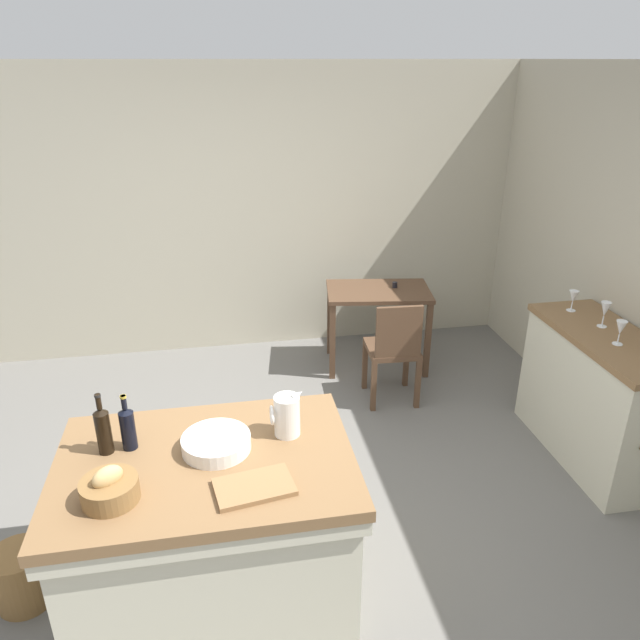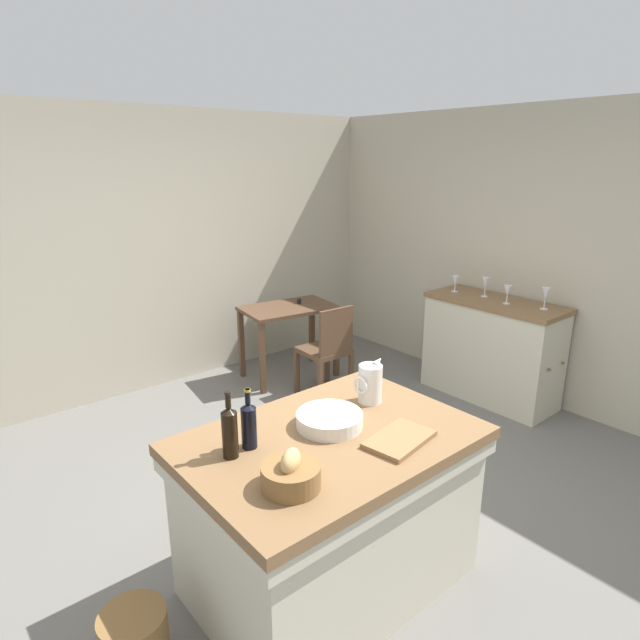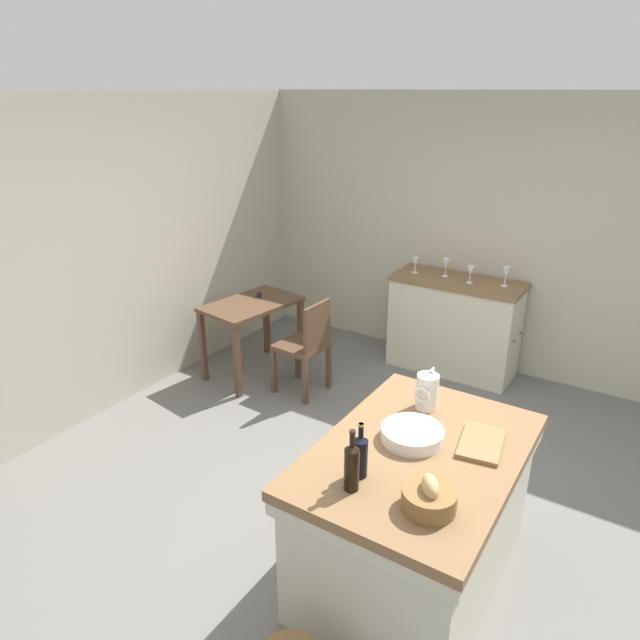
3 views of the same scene
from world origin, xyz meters
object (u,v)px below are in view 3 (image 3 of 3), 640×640
at_px(wine_bottle_amber, 352,466).
at_px(wine_glass_middle, 446,264).
at_px(wash_bowl, 412,434).
at_px(pitcher, 427,391).
at_px(wine_bottle_dark, 360,455).
at_px(writing_desk, 252,314).
at_px(wine_glass_right, 415,262).
at_px(island_table, 415,510).
at_px(bread_basket, 429,498).
at_px(wine_glass_far_left, 506,273).
at_px(cutting_board, 481,443).
at_px(wine_glass_left, 471,271).
at_px(wooden_chair, 306,344).
at_px(side_cabinet, 454,325).

height_order(wine_bottle_amber, wine_glass_middle, wine_bottle_amber).
bearing_deg(wash_bowl, wine_bottle_amber, 171.90).
xyz_separation_m(pitcher, wine_bottle_dark, (-0.77, 0.02, 0.01)).
height_order(writing_desk, wine_glass_right, wine_glass_right).
xyz_separation_m(island_table, wine_bottle_dark, (-0.36, 0.16, 0.52)).
bearing_deg(wine_glass_middle, island_table, -161.24).
height_order(bread_basket, wine_glass_far_left, wine_glass_far_left).
xyz_separation_m(wine_bottle_amber, wine_glass_far_left, (3.14, 0.20, 0.07)).
bearing_deg(wine_bottle_dark, island_table, -24.06).
distance_m(cutting_board, wine_glass_left, 2.55).
relative_size(wooden_chair, cutting_board, 2.61).
height_order(wash_bowl, wine_bottle_amber, wine_bottle_amber).
xyz_separation_m(wine_glass_far_left, wine_glass_right, (-0.06, 0.86, -0.02)).
distance_m(cutting_board, wine_bottle_dark, 0.71).
bearing_deg(wooden_chair, bread_basket, -134.06).
xyz_separation_m(wine_bottle_dark, wine_bottle_amber, (-0.11, -0.01, 0.01)).
xyz_separation_m(wine_bottle_amber, wine_glass_left, (3.06, 0.49, 0.05)).
relative_size(wooden_chair, pitcher, 3.50).
xyz_separation_m(wine_glass_far_left, wine_glass_middle, (-0.01, 0.56, -0.01)).
relative_size(side_cabinet, wine_glass_far_left, 6.67).
bearing_deg(wine_glass_right, wine_glass_middle, -80.18).
bearing_deg(pitcher, wooden_chair, 56.14).
distance_m(writing_desk, wine_glass_middle, 1.91).
bearing_deg(bread_basket, wash_bowl, 32.08).
xyz_separation_m(writing_desk, wine_bottle_dark, (-1.86, -2.20, 0.36)).
distance_m(wooden_chair, wine_bottle_dark, 2.44).
relative_size(wine_bottle_amber, wine_glass_middle, 1.79).
bearing_deg(wine_bottle_amber, wine_bottle_dark, 7.65).
bearing_deg(island_table, wine_glass_right, 24.61).
distance_m(wine_glass_left, wine_glass_right, 0.56).
bearing_deg(wash_bowl, island_table, -129.05).
bearing_deg(wine_bottle_amber, wine_glass_far_left, 3.57).
bearing_deg(wine_bottle_dark, wine_glass_far_left, 3.42).
xyz_separation_m(wine_glass_middle, wine_glass_right, (-0.05, 0.29, -0.02)).
xyz_separation_m(side_cabinet, wash_bowl, (-2.57, -0.69, 0.43)).
height_order(writing_desk, pitcher, pitcher).
xyz_separation_m(island_table, bread_basket, (-0.40, -0.21, 0.46)).
height_order(wooden_chair, wash_bowl, wash_bowl).
height_order(wooden_chair, wine_bottle_dark, wine_bottle_dark).
distance_m(pitcher, wash_bowl, 0.37).
distance_m(wooden_chair, cutting_board, 2.36).
relative_size(wine_glass_far_left, wine_glass_middle, 1.04).
height_order(pitcher, wine_glass_right, pitcher).
bearing_deg(wine_glass_right, side_cabinet, -87.07).
relative_size(cutting_board, wine_glass_left, 2.13).
relative_size(writing_desk, wine_bottle_amber, 3.04).
xyz_separation_m(wooden_chair, wine_bottle_amber, (-1.93, -1.56, 0.51)).
relative_size(island_table, wine_glass_far_left, 7.62).
bearing_deg(wine_glass_left, wine_glass_middle, 75.83).
bearing_deg(cutting_board, writing_desk, 63.73).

